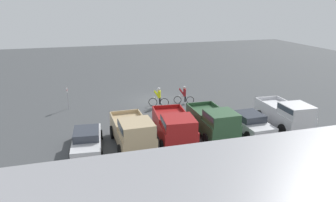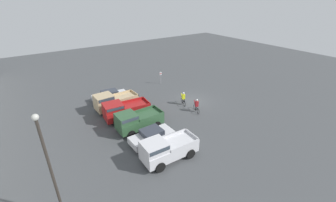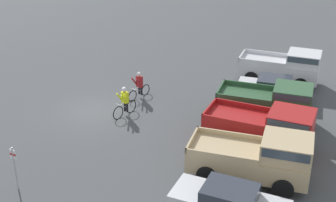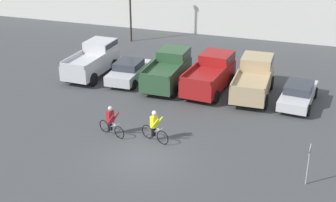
{
  "view_description": "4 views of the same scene",
  "coord_description": "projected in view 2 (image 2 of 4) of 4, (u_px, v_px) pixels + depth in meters",
  "views": [
    {
      "loc": [
        7.02,
        28.37,
        9.0
      ],
      "look_at": [
        -0.14,
        4.25,
        1.2
      ],
      "focal_mm": 35.0,
      "sensor_mm": 36.0,
      "label": 1
    },
    {
      "loc": [
        -19.98,
        18.0,
        12.94
      ],
      "look_at": [
        -0.14,
        4.25,
        1.2
      ],
      "focal_mm": 24.0,
      "sensor_mm": 36.0,
      "label": 2
    },
    {
      "loc": [
        20.91,
        11.37,
        11.7
      ],
      "look_at": [
        -0.14,
        4.25,
        1.2
      ],
      "focal_mm": 50.0,
      "sensor_mm": 36.0,
      "label": 3
    },
    {
      "loc": [
        7.51,
        -18.07,
        11.65
      ],
      "look_at": [
        -0.14,
        4.25,
        1.2
      ],
      "focal_mm": 50.0,
      "sensor_mm": 36.0,
      "label": 4
    }
  ],
  "objects": [
    {
      "name": "cyclist_1",
      "position": [
        197.0,
        105.0,
        26.64
      ],
      "size": [
        1.74,
        0.72,
        1.67
      ],
      "color": "black",
      "rests_on": "ground_plane"
    },
    {
      "name": "pickup_truck_2",
      "position": [
        124.0,
        110.0,
        25.02
      ],
      "size": [
        2.64,
        5.19,
        2.13
      ],
      "color": "maroon",
      "rests_on": "ground_plane"
    },
    {
      "name": "cyclist_0",
      "position": [
        183.0,
        98.0,
        28.33
      ],
      "size": [
        1.69,
        0.7,
        1.73
      ],
      "color": "black",
      "rests_on": "ground_plane"
    },
    {
      "name": "pickup_truck_1",
      "position": [
        137.0,
        120.0,
        22.99
      ],
      "size": [
        2.27,
        4.81,
        2.15
      ],
      "color": "#2D5133",
      "rests_on": "ground_plane"
    },
    {
      "name": "fire_lane_sign",
      "position": [
        161.0,
        76.0,
        34.63
      ],
      "size": [
        0.07,
        0.3,
        2.0
      ],
      "color": "#9E9EA3",
      "rests_on": "ground_plane"
    },
    {
      "name": "pickup_truck_0",
      "position": [
        166.0,
        149.0,
        18.76
      ],
      "size": [
        2.33,
        4.94,
        2.18
      ],
      "color": "silver",
      "rests_on": "ground_plane"
    },
    {
      "name": "sedan_1",
      "position": [
        110.0,
        95.0,
        29.59
      ],
      "size": [
        2.2,
        4.61,
        1.32
      ],
      "color": "silver",
      "rests_on": "ground_plane"
    },
    {
      "name": "pickup_truck_3",
      "position": [
        113.0,
        101.0,
        26.97
      ],
      "size": [
        2.36,
        5.13,
        2.19
      ],
      "color": "tan",
      "rests_on": "ground_plane"
    },
    {
      "name": "sedan_0",
      "position": [
        152.0,
        136.0,
        21.16
      ],
      "size": [
        2.05,
        4.27,
        1.39
      ],
      "color": "silver",
      "rests_on": "ground_plane"
    },
    {
      "name": "lamppost",
      "position": [
        49.0,
        163.0,
        12.52
      ],
      "size": [
        0.36,
        0.36,
        7.47
      ],
      "color": "#2D2823",
      "rests_on": "ground_plane"
    },
    {
      "name": "ground_plane",
      "position": [
        194.0,
        101.0,
        29.65
      ],
      "size": [
        80.0,
        80.0,
        0.0
      ],
      "primitive_type": "plane",
      "color": "#424447"
    }
  ]
}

